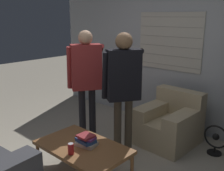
{
  "coord_description": "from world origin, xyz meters",
  "views": [
    {
      "loc": [
        2.21,
        -1.91,
        1.89
      ],
      "look_at": [
        -0.02,
        0.56,
        1.0
      ],
      "focal_mm": 42.0,
      "sensor_mm": 36.0,
      "label": 1
    }
  ],
  "objects_px": {
    "book_stack": "(86,140)",
    "floor_fan": "(216,140)",
    "coffee_table": "(83,148)",
    "person_right_standing": "(123,82)",
    "spare_remote": "(85,144)",
    "person_left_standing": "(86,74)",
    "armchair_beige": "(170,123)",
    "soda_can": "(71,149)"
  },
  "relations": [
    {
      "from": "soda_can",
      "to": "floor_fan",
      "type": "bearing_deg",
      "value": 64.33
    },
    {
      "from": "coffee_table",
      "to": "floor_fan",
      "type": "height_order",
      "value": "coffee_table"
    },
    {
      "from": "floor_fan",
      "to": "soda_can",
      "type": "bearing_deg",
      "value": -115.67
    },
    {
      "from": "book_stack",
      "to": "floor_fan",
      "type": "xyz_separation_m",
      "value": [
        0.91,
        1.6,
        -0.29
      ]
    },
    {
      "from": "coffee_table",
      "to": "soda_can",
      "type": "height_order",
      "value": "soda_can"
    },
    {
      "from": "person_left_standing",
      "to": "floor_fan",
      "type": "xyz_separation_m",
      "value": [
        1.58,
        0.97,
        -0.87
      ]
    },
    {
      "from": "soda_can",
      "to": "spare_remote",
      "type": "distance_m",
      "value": 0.25
    },
    {
      "from": "coffee_table",
      "to": "spare_remote",
      "type": "distance_m",
      "value": 0.06
    },
    {
      "from": "armchair_beige",
      "to": "floor_fan",
      "type": "height_order",
      "value": "armchair_beige"
    },
    {
      "from": "spare_remote",
      "to": "floor_fan",
      "type": "bearing_deg",
      "value": 42.56
    },
    {
      "from": "armchair_beige",
      "to": "person_right_standing",
      "type": "height_order",
      "value": "person_right_standing"
    },
    {
      "from": "person_left_standing",
      "to": "floor_fan",
      "type": "relative_size",
      "value": 3.97
    },
    {
      "from": "armchair_beige",
      "to": "coffee_table",
      "type": "distance_m",
      "value": 1.55
    },
    {
      "from": "soda_can",
      "to": "book_stack",
      "type": "bearing_deg",
      "value": 94.77
    },
    {
      "from": "person_left_standing",
      "to": "person_right_standing",
      "type": "relative_size",
      "value": 1.0
    },
    {
      "from": "person_left_standing",
      "to": "spare_remote",
      "type": "relative_size",
      "value": 12.48
    },
    {
      "from": "coffee_table",
      "to": "person_right_standing",
      "type": "height_order",
      "value": "person_right_standing"
    },
    {
      "from": "coffee_table",
      "to": "soda_can",
      "type": "bearing_deg",
      "value": -77.1
    },
    {
      "from": "soda_can",
      "to": "person_right_standing",
      "type": "bearing_deg",
      "value": 89.73
    },
    {
      "from": "book_stack",
      "to": "floor_fan",
      "type": "distance_m",
      "value": 1.86
    },
    {
      "from": "armchair_beige",
      "to": "soda_can",
      "type": "bearing_deg",
      "value": 85.06
    },
    {
      "from": "floor_fan",
      "to": "person_left_standing",
      "type": "bearing_deg",
      "value": -148.51
    },
    {
      "from": "armchair_beige",
      "to": "person_right_standing",
      "type": "distance_m",
      "value": 1.18
    },
    {
      "from": "person_left_standing",
      "to": "floor_fan",
      "type": "bearing_deg",
      "value": -26.03
    },
    {
      "from": "armchair_beige",
      "to": "soda_can",
      "type": "distance_m",
      "value": 1.76
    },
    {
      "from": "person_left_standing",
      "to": "spare_remote",
      "type": "distance_m",
      "value": 1.11
    },
    {
      "from": "armchair_beige",
      "to": "book_stack",
      "type": "relative_size",
      "value": 3.34
    },
    {
      "from": "floor_fan",
      "to": "spare_remote",
      "type": "bearing_deg",
      "value": -120.08
    },
    {
      "from": "coffee_table",
      "to": "person_right_standing",
      "type": "relative_size",
      "value": 0.64
    },
    {
      "from": "person_right_standing",
      "to": "spare_remote",
      "type": "height_order",
      "value": "person_right_standing"
    },
    {
      "from": "soda_can",
      "to": "spare_remote",
      "type": "xyz_separation_m",
      "value": [
        -0.04,
        0.24,
        -0.05
      ]
    },
    {
      "from": "spare_remote",
      "to": "person_right_standing",
      "type": "bearing_deg",
      "value": 68.43
    },
    {
      "from": "person_right_standing",
      "to": "spare_remote",
      "type": "relative_size",
      "value": 12.49
    },
    {
      "from": "book_stack",
      "to": "spare_remote",
      "type": "bearing_deg",
      "value": -172.55
    },
    {
      "from": "coffee_table",
      "to": "person_right_standing",
      "type": "distance_m",
      "value": 0.95
    },
    {
      "from": "soda_can",
      "to": "floor_fan",
      "type": "relative_size",
      "value": 0.29
    },
    {
      "from": "armchair_beige",
      "to": "person_right_standing",
      "type": "xyz_separation_m",
      "value": [
        -0.22,
        -0.87,
        0.77
      ]
    },
    {
      "from": "armchair_beige",
      "to": "coffee_table",
      "type": "xyz_separation_m",
      "value": [
        -0.27,
        -1.53,
        0.09
      ]
    },
    {
      "from": "person_left_standing",
      "to": "person_right_standing",
      "type": "distance_m",
      "value": 0.7
    },
    {
      "from": "armchair_beige",
      "to": "book_stack",
      "type": "height_order",
      "value": "armchair_beige"
    },
    {
      "from": "person_left_standing",
      "to": "book_stack",
      "type": "relative_size",
      "value": 6.52
    },
    {
      "from": "armchair_beige",
      "to": "coffee_table",
      "type": "height_order",
      "value": "armchair_beige"
    }
  ]
}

